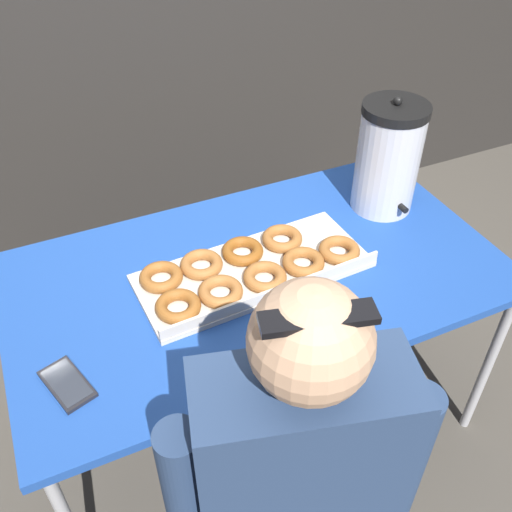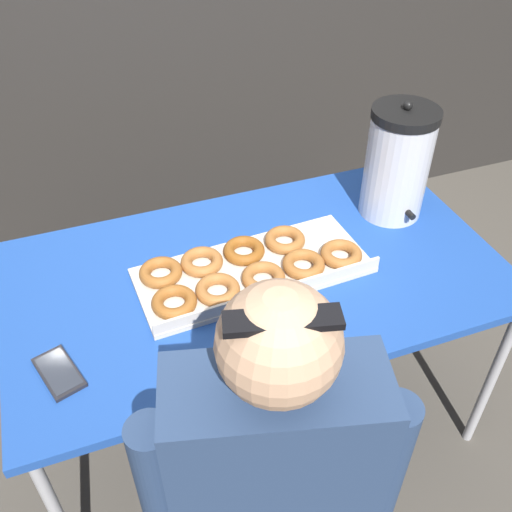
# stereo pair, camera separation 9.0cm
# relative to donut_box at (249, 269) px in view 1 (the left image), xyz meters

# --- Properties ---
(ground_plane) EXTENTS (12.00, 12.00, 0.00)m
(ground_plane) POSITION_rel_donut_box_xyz_m (0.03, 0.01, -0.72)
(ground_plane) COLOR #4C473F
(folding_table) EXTENTS (1.42, 0.80, 0.70)m
(folding_table) POSITION_rel_donut_box_xyz_m (0.03, 0.01, -0.06)
(folding_table) COLOR #1E479E
(folding_table) RESTS_ON ground
(donut_box) EXTENTS (0.68, 0.32, 0.05)m
(donut_box) POSITION_rel_donut_box_xyz_m (0.00, 0.00, 0.00)
(donut_box) COLOR beige
(donut_box) RESTS_ON folding_table
(coffee_urn) EXTENTS (0.21, 0.23, 0.39)m
(coffee_urn) POSITION_rel_donut_box_xyz_m (0.54, 0.14, 0.16)
(coffee_urn) COLOR silver
(coffee_urn) RESTS_ON folding_table
(cell_phone) EXTENTS (0.12, 0.17, 0.01)m
(cell_phone) POSITION_rel_donut_box_xyz_m (-0.55, -0.18, -0.02)
(cell_phone) COLOR black
(cell_phone) RESTS_ON folding_table
(person_seated) EXTENTS (0.51, 0.29, 1.25)m
(person_seated) POSITION_rel_donut_box_xyz_m (-0.17, -0.63, -0.12)
(person_seated) COLOR #33332D
(person_seated) RESTS_ON ground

